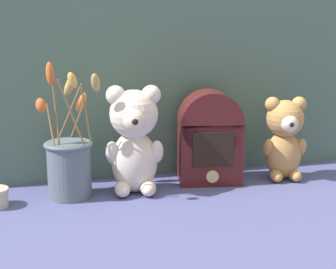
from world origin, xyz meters
TOP-DOWN VIEW (x-y plane):
  - ground_plane at (0.00, 0.00)m, footprint 4.00×4.00m
  - backdrop_wall at (0.00, 0.17)m, footprint 1.37×0.02m
  - teddy_bear_large at (-0.09, 0.02)m, footprint 0.16×0.15m
  - teddy_bear_medium at (0.35, 0.02)m, footprint 0.13×0.12m
  - flower_vase at (-0.26, 0.03)m, footprint 0.17×0.19m
  - vintage_radio at (0.13, 0.06)m, footprint 0.19×0.15m

SIDE VIEW (x-z plane):
  - ground_plane at x=0.00m, z-range 0.00..0.00m
  - flower_vase at x=-0.26m, z-range -0.08..0.27m
  - teddy_bear_medium at x=0.35m, z-range 0.01..0.25m
  - vintage_radio at x=0.13m, z-range 0.00..0.26m
  - teddy_bear_large at x=-0.09m, z-range 0.01..0.30m
  - backdrop_wall at x=0.00m, z-range 0.00..0.59m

